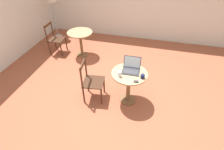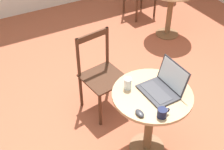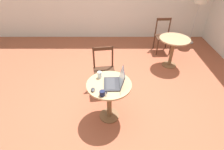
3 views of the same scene
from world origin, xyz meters
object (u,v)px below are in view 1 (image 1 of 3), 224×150
object	(u,v)px
chair_mid_back	(55,39)
mouse	(136,81)
cafe_table_mid	(80,38)
floor_lamp	(51,0)
mug	(143,76)
cafe_table_near	(129,80)
laptop	(131,68)
chair_near_back	(91,81)
drinking_glass	(120,74)

from	to	relation	value
chair_mid_back	mouse	size ratio (longest dim) A/B	9.32
cafe_table_mid	mouse	xyz separation A→B (m)	(-1.80, -1.89, 0.19)
floor_lamp	mug	size ratio (longest dim) A/B	12.61
chair_mid_back	cafe_table_mid	bearing A→B (deg)	-87.14
cafe_table_near	cafe_table_mid	xyz separation A→B (m)	(1.56, 1.73, 0.00)
laptop	mug	size ratio (longest dim) A/B	3.03
cafe_table_near	mug	distance (m)	0.36
cafe_table_mid	chair_near_back	world-z (taller)	chair_near_back
cafe_table_near	floor_lamp	size ratio (longest dim) A/B	0.51
mug	cafe_table_near	bearing A→B (deg)	70.84
cafe_table_near	chair_near_back	bearing A→B (deg)	98.12
mouse	mug	xyz separation A→B (m)	(0.15, -0.10, 0.02)
floor_lamp	mouse	distance (m)	4.35
laptop	chair_near_back	bearing A→B (deg)	104.41
chair_near_back	mug	bearing A→B (deg)	-88.93
chair_mid_back	mug	xyz separation A→B (m)	(-1.61, -2.82, 0.34)
cafe_table_near	chair_near_back	world-z (taller)	chair_near_back
cafe_table_mid	mug	world-z (taller)	mug
cafe_table_near	floor_lamp	world-z (taller)	floor_lamp
cafe_table_mid	mug	size ratio (longest dim) A/B	6.47
floor_lamp	laptop	size ratio (longest dim) A/B	4.17
floor_lamp	drinking_glass	size ratio (longest dim) A/B	13.33
chair_mid_back	laptop	size ratio (longest dim) A/B	2.63
mug	mouse	bearing A→B (deg)	145.07
cafe_table_mid	mug	xyz separation A→B (m)	(-1.65, -1.99, 0.22)
cafe_table_mid	laptop	world-z (taller)	laptop
cafe_table_near	laptop	distance (m)	0.25
chair_near_back	drinking_glass	world-z (taller)	chair_near_back
laptop	drinking_glass	bearing A→B (deg)	143.76
cafe_table_near	chair_mid_back	xyz separation A→B (m)	(1.52, 2.55, -0.12)
laptop	mouse	distance (m)	0.37
cafe_table_near	cafe_table_mid	bearing A→B (deg)	47.98
mug	drinking_glass	bearing A→B (deg)	98.52
drinking_glass	chair_mid_back	bearing A→B (deg)	54.89
chair_near_back	cafe_table_near	bearing A→B (deg)	-81.88
drinking_glass	cafe_table_near	bearing A→B (deg)	-46.97
cafe_table_near	chair_near_back	xyz separation A→B (m)	(-0.11, 0.79, -0.12)
cafe_table_mid	laptop	bearing A→B (deg)	-130.00
mug	drinking_glass	distance (m)	0.44
floor_lamp	mug	distance (m)	4.33
chair_near_back	chair_mid_back	bearing A→B (deg)	47.25
floor_lamp	mug	world-z (taller)	floor_lamp
laptop	mouse	size ratio (longest dim) A/B	3.55
floor_lamp	mug	xyz separation A→B (m)	(-2.67, -3.38, -0.48)
mug	chair_near_back	bearing A→B (deg)	91.07
chair_near_back	chair_mid_back	world-z (taller)	same
chair_near_back	mouse	world-z (taller)	chair_near_back
laptop	drinking_glass	distance (m)	0.31
floor_lamp	mouse	size ratio (longest dim) A/B	14.78
cafe_table_mid	chair_mid_back	bearing A→B (deg)	92.86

